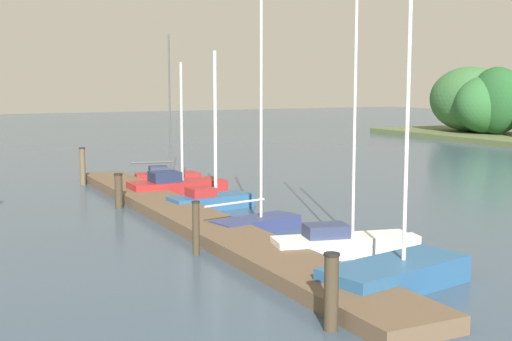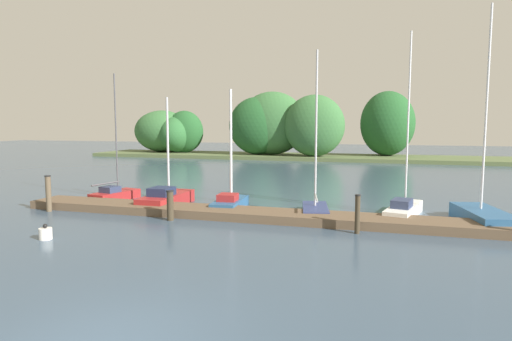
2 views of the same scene
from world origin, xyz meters
TOP-DOWN VIEW (x-y plane):
  - dock_pier at (0.00, 10.75)m, footprint 22.13×1.80m
  - sailboat_0 at (-8.64, 13.02)m, footprint 1.52×3.02m
  - sailboat_1 at (-5.33, 12.29)m, footprint 1.34×3.86m
  - sailboat_2 at (-2.16, 12.38)m, footprint 1.30×3.15m
  - sailboat_3 at (1.75, 12.22)m, footprint 1.54×3.34m
  - sailboat_4 at (5.40, 12.87)m, footprint 1.73×3.91m
  - sailboat_5 at (8.24, 12.34)m, footprint 2.07×3.90m
  - mooring_piling_0 at (-9.77, 9.59)m, footprint 0.27×0.27m
  - mooring_piling_1 at (-3.70, 9.48)m, footprint 0.31×0.31m
  - mooring_piling_2 at (3.69, 9.45)m, footprint 0.21×0.21m
  - mooring_piling_3 at (9.78, 9.60)m, footprint 0.30×0.30m

SIDE VIEW (x-z plane):
  - dock_pier at x=0.00m, z-range 0.00..0.35m
  - sailboat_0 at x=-8.64m, z-range -2.88..3.54m
  - sailboat_3 at x=1.75m, z-range -3.13..3.83m
  - sailboat_4 at x=5.40m, z-range -3.45..4.19m
  - sailboat_2 at x=-2.16m, z-range -2.35..3.09m
  - sailboat_5 at x=8.24m, z-range -3.82..4.56m
  - sailboat_1 at x=-5.33m, z-range -2.18..2.95m
  - mooring_piling_1 at x=-3.70m, z-range 0.01..1.23m
  - mooring_piling_2 at x=3.69m, z-range 0.01..1.41m
  - mooring_piling_3 at x=9.78m, z-range 0.01..1.42m
  - mooring_piling_0 at x=-9.77m, z-range 0.01..1.62m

